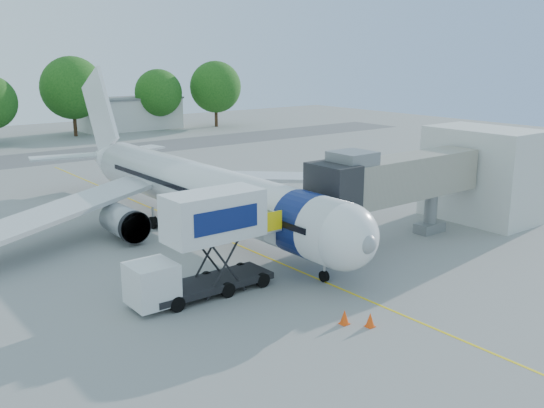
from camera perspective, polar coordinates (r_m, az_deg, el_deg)
ground at (r=41.36m, az=-4.06°, el=-3.52°), size 160.00×160.00×0.00m
guidance_line at (r=41.36m, az=-4.06°, el=-3.51°), size 0.15×70.00×0.01m
taxiway_strip at (r=78.95m, az=-21.38°, el=3.99°), size 120.00×10.00×0.01m
aircraft at (r=43.98m, az=-7.12°, el=1.45°), size 34.17×37.73×11.35m
jet_bridge at (r=40.30m, az=11.00°, el=2.17°), size 13.90×3.20×6.60m
terminal_stub at (r=48.75m, az=19.16°, el=2.67°), size 5.00×8.00×7.00m
catering_hiloader at (r=31.69m, az=-6.48°, el=-3.86°), size 8.50×2.44×5.50m
ground_tug at (r=28.26m, az=15.08°, el=-11.12°), size 3.54×2.74×1.26m
safety_cone_a at (r=29.11m, az=9.22°, el=-10.73°), size 0.44×0.44×0.70m
safety_cone_b at (r=29.21m, az=6.84°, el=-10.53°), size 0.45×0.45×0.72m
outbuilding_right at (r=104.95m, az=-13.15°, el=8.31°), size 16.40×7.40×5.30m
tree_e at (r=98.11m, az=-18.30°, el=10.34°), size 9.46×9.46×12.07m
tree_f at (r=103.81m, az=-10.64°, el=10.24°), size 7.80×7.80×9.94m
tree_g at (r=106.38m, az=-5.34°, el=10.91°), size 8.78×8.78×11.19m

